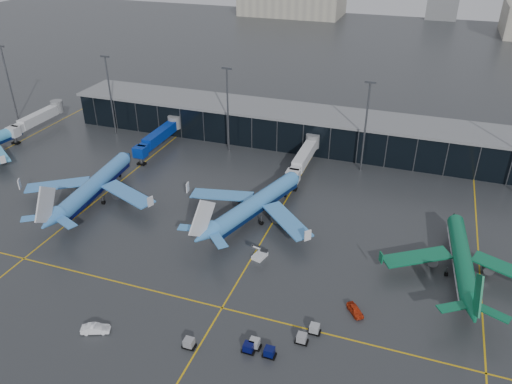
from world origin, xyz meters
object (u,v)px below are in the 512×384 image
(airliner_arkefly, at_px, (93,176))
(airliner_aer_lingus, at_px, (464,249))
(airliner_klm_near, at_px, (257,194))
(service_van_red, at_px, (355,310))
(service_van_white, at_px, (95,329))
(baggage_carts, at_px, (263,343))
(mobile_airstair, at_px, (260,255))

(airliner_arkefly, bearing_deg, airliner_aer_lingus, -5.85)
(airliner_klm_near, xyz_separation_m, service_van_red, (27.49, -24.89, -5.59))
(service_van_red, xyz_separation_m, service_van_white, (-41.41, -19.56, 0.08))
(baggage_carts, bearing_deg, service_van_red, 44.51)
(mobile_airstair, height_order, service_van_white, mobile_airstair)
(airliner_aer_lingus, bearing_deg, airliner_klm_near, 167.01)
(mobile_airstair, xyz_separation_m, service_van_red, (21.68, -10.03, -0.05))
(airliner_klm_near, distance_m, service_van_red, 37.50)
(baggage_carts, relative_size, service_van_white, 4.33)
(airliner_aer_lingus, relative_size, service_van_white, 7.63)
(mobile_airstair, bearing_deg, service_van_white, -109.07)
(airliner_arkefly, height_order, service_van_red, airliner_arkefly)
(airliner_klm_near, xyz_separation_m, service_van_white, (-13.92, -44.44, -5.51))
(airliner_klm_near, relative_size, airliner_aer_lingus, 1.10)
(airliner_arkefly, distance_m, service_van_white, 48.08)
(airliner_arkefly, xyz_separation_m, airliner_klm_near, (41.05, 5.15, -0.11))
(mobile_airstair, bearing_deg, service_van_red, -10.21)
(airliner_klm_near, height_order, mobile_airstair, airliner_klm_near)
(baggage_carts, relative_size, mobile_airstair, 5.78)
(airliner_arkefly, distance_m, mobile_airstair, 48.18)
(service_van_red, bearing_deg, airliner_aer_lingus, 8.61)
(airliner_aer_lingus, xyz_separation_m, service_van_red, (-17.72, -18.74, -5.00))
(mobile_airstair, bearing_deg, airliner_arkefly, -177.08)
(service_van_red, relative_size, service_van_white, 0.87)
(baggage_carts, distance_m, service_van_white, 29.03)
(service_van_red, bearing_deg, service_van_white, 167.28)
(airliner_arkefly, xyz_separation_m, service_van_white, (27.13, -39.29, -5.62))
(airliner_klm_near, relative_size, service_van_red, 9.70)
(mobile_airstair, bearing_deg, baggage_carts, -54.99)
(airliner_arkefly, relative_size, mobile_airstair, 11.44)
(airliner_aer_lingus, xyz_separation_m, baggage_carts, (-30.87, -31.67, -4.96))
(baggage_carts, relative_size, service_van_red, 4.99)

